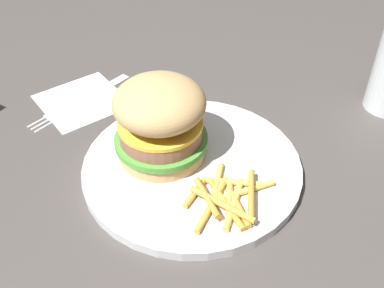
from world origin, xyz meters
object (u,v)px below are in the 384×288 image
fries_pile (227,197)px  fork (81,100)px  napkin (82,101)px  plate (192,167)px  sandwich (160,119)px

fries_pile → fork: size_ratio=0.66×
fries_pile → napkin: size_ratio=1.04×
plate → fork: plate is taller
fork → sandwich: bearing=-85.7°
fries_pile → napkin: 0.28m
plate → napkin: (-0.03, 0.21, -0.01)m
fork → plate: bearing=-82.5°
fries_pile → fork: bearing=93.6°
sandwich → fork: size_ratio=0.64×
napkin → fork: fork is taller
plate → fork: (-0.03, 0.21, -0.00)m
plate → sandwich: sandwich is taller
napkin → fork: bearing=-171.0°
fries_pile → plate: bearing=81.7°
fries_pile → napkin: (-0.02, 0.28, -0.02)m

